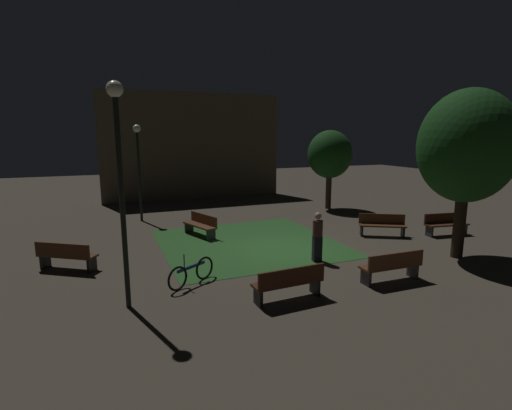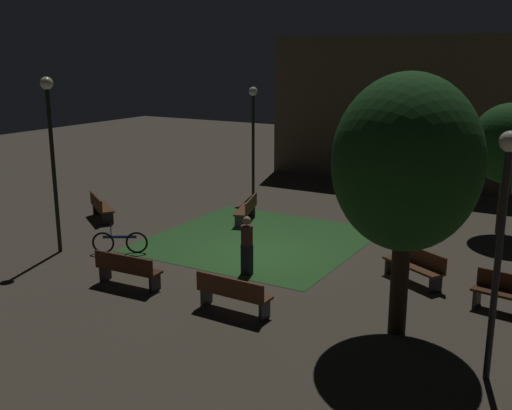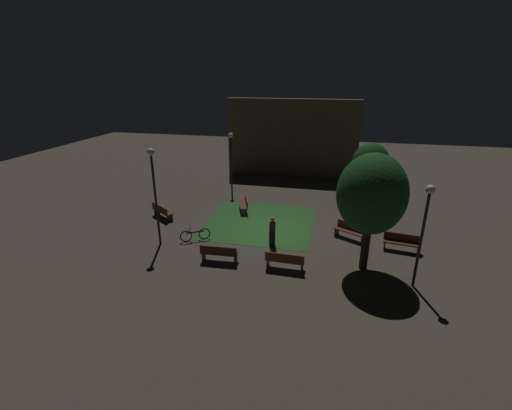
{
  "view_description": "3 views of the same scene",
  "coord_description": "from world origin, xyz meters",
  "px_view_note": "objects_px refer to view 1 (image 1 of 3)",
  "views": [
    {
      "loc": [
        -5.61,
        -11.81,
        4.0
      ],
      "look_at": [
        -0.55,
        0.67,
        1.51
      ],
      "focal_mm": 26.55,
      "sensor_mm": 36.0,
      "label": 1
    },
    {
      "loc": [
        8.52,
        -14.88,
        5.76
      ],
      "look_at": [
        -0.88,
        1.24,
        1.09
      ],
      "focal_mm": 42.4,
      "sensor_mm": 36.0,
      "label": 2
    },
    {
      "loc": [
        3.43,
        -18.12,
        8.55
      ],
      "look_at": [
        -0.66,
        -0.1,
        1.56
      ],
      "focal_mm": 24.55,
      "sensor_mm": 36.0,
      "label": 3
    }
  ],
  "objects_px": {
    "bench_by_lamp": "(289,282)",
    "tree_back_left": "(467,147)",
    "bench_path_side": "(382,224)",
    "bicycle": "(191,273)",
    "bench_near_trees": "(446,223)",
    "bench_corner": "(392,265)",
    "tree_tall_center": "(330,155)",
    "bench_front_right": "(66,255)",
    "pedestrian": "(317,236)",
    "lamp_post_path_center": "(119,161)",
    "lamp_post_near_wall": "(138,156)",
    "bench_lawn_edge": "(201,224)"
  },
  "relations": [
    {
      "from": "tree_tall_center",
      "to": "bicycle",
      "type": "relative_size",
      "value": 2.96
    },
    {
      "from": "bench_near_trees",
      "to": "lamp_post_near_wall",
      "type": "bearing_deg",
      "value": 146.86
    },
    {
      "from": "bench_front_right",
      "to": "bicycle",
      "type": "bearing_deg",
      "value": -37.85
    },
    {
      "from": "tree_tall_center",
      "to": "tree_back_left",
      "type": "distance_m",
      "value": 8.94
    },
    {
      "from": "lamp_post_near_wall",
      "to": "pedestrian",
      "type": "relative_size",
      "value": 2.78
    },
    {
      "from": "bench_near_trees",
      "to": "tree_tall_center",
      "type": "relative_size",
      "value": 0.43
    },
    {
      "from": "bench_corner",
      "to": "pedestrian",
      "type": "xyz_separation_m",
      "value": [
        -1.0,
        2.29,
        0.37
      ]
    },
    {
      "from": "tree_tall_center",
      "to": "tree_back_left",
      "type": "xyz_separation_m",
      "value": [
        -0.7,
        -8.89,
        0.68
      ]
    },
    {
      "from": "bench_by_lamp",
      "to": "tree_tall_center",
      "type": "bearing_deg",
      "value": 52.89
    },
    {
      "from": "tree_back_left",
      "to": "bicycle",
      "type": "height_order",
      "value": "tree_back_left"
    },
    {
      "from": "bench_lawn_edge",
      "to": "bicycle",
      "type": "relative_size",
      "value": 1.29
    },
    {
      "from": "bench_front_right",
      "to": "tree_tall_center",
      "type": "relative_size",
      "value": 0.41
    },
    {
      "from": "bench_near_trees",
      "to": "pedestrian",
      "type": "relative_size",
      "value": 1.15
    },
    {
      "from": "lamp_post_path_center",
      "to": "pedestrian",
      "type": "distance_m",
      "value": 6.5
    },
    {
      "from": "bench_by_lamp",
      "to": "bench_front_right",
      "type": "xyz_separation_m",
      "value": [
        -5.22,
        4.4,
        0.0
      ]
    },
    {
      "from": "bench_path_side",
      "to": "tree_back_left",
      "type": "bearing_deg",
      "value": -80.77
    },
    {
      "from": "bench_front_right",
      "to": "bench_path_side",
      "type": "bearing_deg",
      "value": -1.95
    },
    {
      "from": "bench_near_trees",
      "to": "tree_back_left",
      "type": "height_order",
      "value": "tree_back_left"
    },
    {
      "from": "bench_by_lamp",
      "to": "lamp_post_path_center",
      "type": "distance_m",
      "value": 4.84
    },
    {
      "from": "pedestrian",
      "to": "bench_path_side",
      "type": "bearing_deg",
      "value": 23.04
    },
    {
      "from": "tree_back_left",
      "to": "tree_tall_center",
      "type": "bearing_deg",
      "value": 85.48
    },
    {
      "from": "bench_path_side",
      "to": "bench_near_trees",
      "type": "distance_m",
      "value": 2.64
    },
    {
      "from": "lamp_post_path_center",
      "to": "lamp_post_near_wall",
      "type": "xyz_separation_m",
      "value": [
        1.21,
        9.37,
        -0.39
      ]
    },
    {
      "from": "bench_path_side",
      "to": "bench_near_trees",
      "type": "xyz_separation_m",
      "value": [
        2.51,
        -0.84,
        0.0
      ]
    },
    {
      "from": "bicycle",
      "to": "pedestrian",
      "type": "height_order",
      "value": "pedestrian"
    },
    {
      "from": "bench_by_lamp",
      "to": "bench_path_side",
      "type": "height_order",
      "value": "same"
    },
    {
      "from": "bicycle",
      "to": "tree_back_left",
      "type": "bearing_deg",
      "value": -6.32
    },
    {
      "from": "bench_by_lamp",
      "to": "bench_corner",
      "type": "height_order",
      "value": "same"
    },
    {
      "from": "bench_path_side",
      "to": "lamp_post_near_wall",
      "type": "bearing_deg",
      "value": 143.31
    },
    {
      "from": "bench_near_trees",
      "to": "lamp_post_path_center",
      "type": "xyz_separation_m",
      "value": [
        -12.4,
        -2.07,
        2.96
      ]
    },
    {
      "from": "pedestrian",
      "to": "bench_by_lamp",
      "type": "bearing_deg",
      "value": -133.46
    },
    {
      "from": "bicycle",
      "to": "bench_front_right",
      "type": "bearing_deg",
      "value": 142.15
    },
    {
      "from": "bicycle",
      "to": "bench_corner",
      "type": "bearing_deg",
      "value": -20.12
    },
    {
      "from": "bench_near_trees",
      "to": "pedestrian",
      "type": "height_order",
      "value": "pedestrian"
    },
    {
      "from": "lamp_post_near_wall",
      "to": "bench_front_right",
      "type": "bearing_deg",
      "value": -114.42
    },
    {
      "from": "tree_back_left",
      "to": "lamp_post_path_center",
      "type": "xyz_separation_m",
      "value": [
        -10.4,
        0.18,
        -0.19
      ]
    },
    {
      "from": "bench_by_lamp",
      "to": "tree_back_left",
      "type": "height_order",
      "value": "tree_back_left"
    },
    {
      "from": "bench_by_lamp",
      "to": "bench_corner",
      "type": "relative_size",
      "value": 1.01
    },
    {
      "from": "bench_corner",
      "to": "bench_path_side",
      "type": "height_order",
      "value": "same"
    },
    {
      "from": "bench_path_side",
      "to": "pedestrian",
      "type": "xyz_separation_m",
      "value": [
        -4.05,
        -1.72,
        0.37
      ]
    },
    {
      "from": "bench_by_lamp",
      "to": "tree_tall_center",
      "type": "distance_m",
      "value": 12.56
    },
    {
      "from": "bench_corner",
      "to": "bench_near_trees",
      "type": "distance_m",
      "value": 6.4
    },
    {
      "from": "bench_front_right",
      "to": "bench_by_lamp",
      "type": "bearing_deg",
      "value": -40.14
    },
    {
      "from": "bench_corner",
      "to": "bench_path_side",
      "type": "xyz_separation_m",
      "value": [
        3.05,
        4.01,
        0.0
      ]
    },
    {
      "from": "bench_corner",
      "to": "tree_back_left",
      "type": "xyz_separation_m",
      "value": [
        3.55,
        0.93,
        3.15
      ]
    },
    {
      "from": "bench_path_side",
      "to": "pedestrian",
      "type": "height_order",
      "value": "pedestrian"
    },
    {
      "from": "pedestrian",
      "to": "lamp_post_path_center",
      "type": "bearing_deg",
      "value": -168.58
    },
    {
      "from": "lamp_post_near_wall",
      "to": "bench_near_trees",
      "type": "bearing_deg",
      "value": -33.14
    },
    {
      "from": "bench_by_lamp",
      "to": "bench_path_side",
      "type": "xyz_separation_m",
      "value": [
        6.22,
        4.01,
        0.0
      ]
    },
    {
      "from": "bench_by_lamp",
      "to": "bicycle",
      "type": "xyz_separation_m",
      "value": [
        -1.99,
        1.89,
        -0.14
      ]
    }
  ]
}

